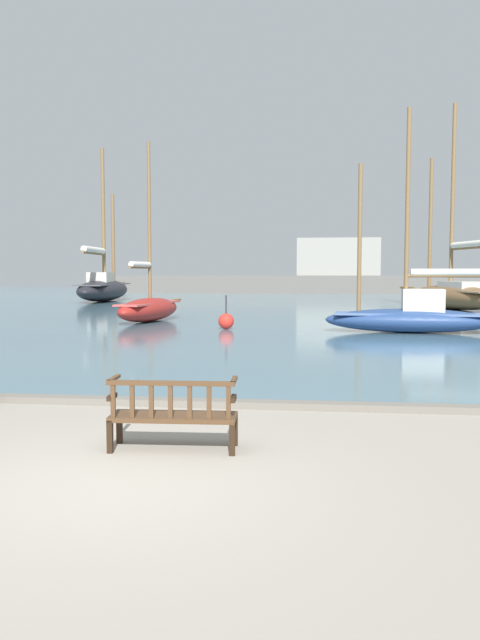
{
  "coord_description": "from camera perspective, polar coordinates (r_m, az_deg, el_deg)",
  "views": [
    {
      "loc": [
        2.05,
        -6.35,
        2.25
      ],
      "look_at": [
        0.16,
        10.0,
        1.0
      ],
      "focal_mm": 35.0,
      "sensor_mm": 36.0,
      "label": 1
    }
  ],
  "objects": [
    {
      "name": "ground_plane",
      "position": [
        7.04,
        -11.04,
        -14.35
      ],
      "size": [
        160.0,
        160.0,
        0.0
      ],
      "primitive_type": "plane",
      "color": "gray"
    },
    {
      "name": "harbor_water",
      "position": [
        50.44,
        4.27,
        1.81
      ],
      "size": [
        100.0,
        80.0,
        0.08
      ],
      "primitive_type": "cube",
      "color": "slate",
      "rests_on": "ground"
    },
    {
      "name": "quay_edge_kerb",
      "position": [
        10.63,
        -4.7,
        -7.55
      ],
      "size": [
        40.0,
        0.3,
        0.12
      ],
      "primitive_type": "cube",
      "color": "slate",
      "rests_on": "ground"
    },
    {
      "name": "park_bench",
      "position": [
        8.02,
        -6.13,
        -8.5
      ],
      "size": [
        1.62,
        0.59,
        0.92
      ],
      "color": "black",
      "rests_on": "ground"
    },
    {
      "name": "sailboat_distant_harbor",
      "position": [
        48.89,
        -12.39,
        2.96
      ],
      "size": [
        3.32,
        11.64,
        11.6
      ],
      "color": "black",
      "rests_on": "harbor_water"
    },
    {
      "name": "sailboat_outer_port",
      "position": [
        39.36,
        18.85,
        2.34
      ],
      "size": [
        5.03,
        12.07,
        12.12
      ],
      "color": "brown",
      "rests_on": "harbor_water"
    },
    {
      "name": "sailboat_mid_port",
      "position": [
        28.17,
        -8.33,
        1.16
      ],
      "size": [
        2.39,
        6.49,
        7.95
      ],
      "color": "maroon",
      "rests_on": "harbor_water"
    },
    {
      "name": "sailboat_centre_channel",
      "position": [
        23.43,
        15.39,
        0.5
      ],
      "size": [
        6.2,
        2.0,
        8.02
      ],
      "color": "navy",
      "rests_on": "harbor_water"
    },
    {
      "name": "channel_buoy",
      "position": [
        24.06,
        -1.28,
        -0.09
      ],
      "size": [
        0.61,
        0.61,
        1.31
      ],
      "color": "red",
      "rests_on": "harbor_water"
    },
    {
      "name": "far_breakwater",
      "position": [
        66.24,
        5.83,
        3.83
      ],
      "size": [
        44.78,
        2.4,
        5.88
      ],
      "color": "#66605B",
      "rests_on": "ground"
    }
  ]
}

